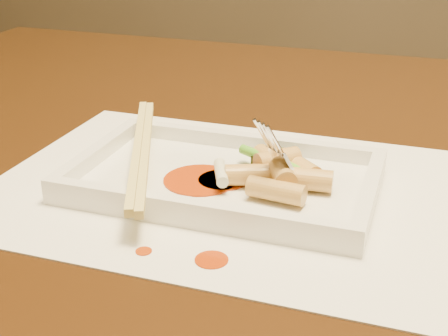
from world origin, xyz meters
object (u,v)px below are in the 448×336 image
(placemat, at_px, (224,188))
(table, at_px, (345,254))
(plate_base, at_px, (224,183))
(chopstick_a, at_px, (138,148))
(fork, at_px, (313,99))

(placemat, bearing_deg, table, 42.80)
(table, bearing_deg, plate_base, -137.20)
(plate_base, relative_size, chopstick_a, 1.05)
(placemat, height_order, fork, fork)
(table, height_order, chopstick_a, chopstick_a)
(table, distance_m, fork, 0.20)
(chopstick_a, height_order, fork, fork)
(table, bearing_deg, fork, -111.79)
(table, relative_size, plate_base, 5.38)
(placemat, bearing_deg, fork, 14.42)
(placemat, relative_size, plate_base, 1.54)
(plate_base, relative_size, fork, 1.86)
(placemat, xyz_separation_m, fork, (0.07, 0.02, 0.08))
(placemat, height_order, chopstick_a, chopstick_a)
(plate_base, distance_m, fork, 0.11)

